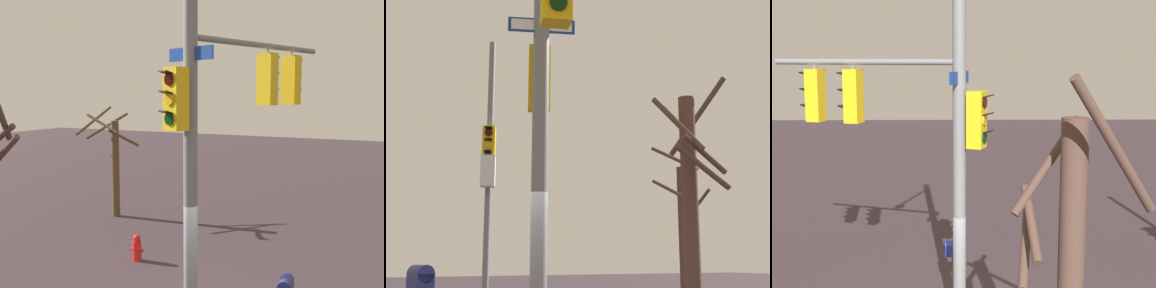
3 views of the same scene
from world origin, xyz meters
TOP-DOWN VIEW (x-y plane):
  - main_signal_pole_assembly at (0.10, -0.87)m, footprint 4.42×4.58m
  - mailbox at (-1.59, -0.27)m, footprint 0.30×0.47m

SIDE VIEW (x-z plane):
  - mailbox at x=-1.59m, z-range 0.40..1.81m
  - main_signal_pole_assembly at x=0.10m, z-range 0.52..8.84m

